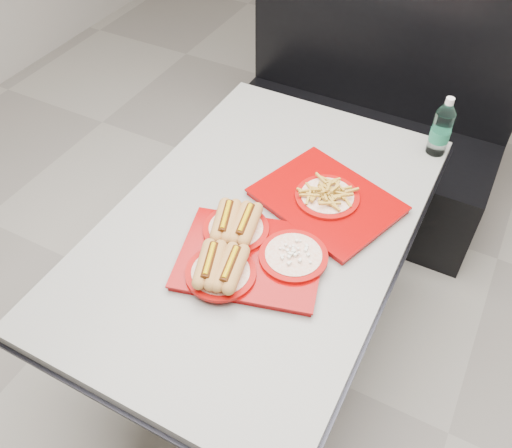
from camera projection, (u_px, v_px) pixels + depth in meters
The scene contains 6 objects.
ground at pixel (258, 346), 2.27m from camera, with size 6.00×6.00×0.00m, color #9B968B.
diner_table at pixel (259, 255), 1.85m from camera, with size 0.92×1.42×0.75m.
booth_bench at pixel (361, 129), 2.66m from camera, with size 1.30×0.57×1.35m.
tray_near at pixel (245, 252), 1.60m from camera, with size 0.49×0.43×0.09m.
tray_far at pixel (327, 198), 1.77m from camera, with size 0.52×0.46×0.09m.
water_bottle at pixel (441, 129), 1.91m from camera, with size 0.07×0.07×0.23m.
Camera 1 is at (0.55, -1.07, 1.99)m, focal length 38.00 mm.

